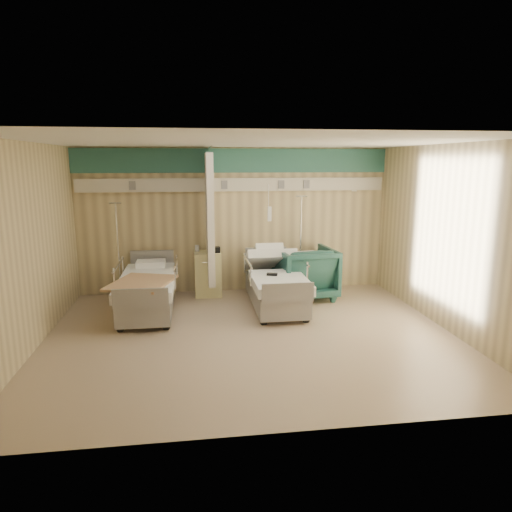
{
  "coord_description": "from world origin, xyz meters",
  "views": [
    {
      "loc": [
        -0.8,
        -6.34,
        2.54
      ],
      "look_at": [
        0.16,
        0.6,
        1.08
      ],
      "focal_mm": 32.0,
      "sensor_mm": 36.0,
      "label": 1
    }
  ],
  "objects_px": {
    "iv_stand_left": "(120,280)",
    "bedside_cabinet": "(208,274)",
    "visitor_armchair": "(305,273)",
    "bed_left": "(148,295)",
    "iv_stand_right": "(300,272)",
    "bed_right": "(275,290)"
  },
  "relations": [
    {
      "from": "bed_right",
      "to": "bed_left",
      "type": "height_order",
      "value": "same"
    },
    {
      "from": "iv_stand_left",
      "to": "bed_right",
      "type": "bearing_deg",
      "value": -17.18
    },
    {
      "from": "bedside_cabinet",
      "to": "iv_stand_left",
      "type": "relative_size",
      "value": 0.47
    },
    {
      "from": "bed_right",
      "to": "bed_left",
      "type": "distance_m",
      "value": 2.2
    },
    {
      "from": "bed_left",
      "to": "bedside_cabinet",
      "type": "distance_m",
      "value": 1.39
    },
    {
      "from": "visitor_armchair",
      "to": "bedside_cabinet",
      "type": "bearing_deg",
      "value": -19.09
    },
    {
      "from": "bed_right",
      "to": "bedside_cabinet",
      "type": "height_order",
      "value": "bedside_cabinet"
    },
    {
      "from": "bed_right",
      "to": "iv_stand_right",
      "type": "height_order",
      "value": "iv_stand_right"
    },
    {
      "from": "bed_right",
      "to": "iv_stand_right",
      "type": "bearing_deg",
      "value": 54.74
    },
    {
      "from": "visitor_armchair",
      "to": "iv_stand_left",
      "type": "xyz_separation_m",
      "value": [
        -3.44,
        0.37,
        -0.12
      ]
    },
    {
      "from": "bed_left",
      "to": "bedside_cabinet",
      "type": "bearing_deg",
      "value": 40.6
    },
    {
      "from": "iv_stand_left",
      "to": "bedside_cabinet",
      "type": "bearing_deg",
      "value": 1.34
    },
    {
      "from": "bed_left",
      "to": "iv_stand_right",
      "type": "bearing_deg",
      "value": 18.26
    },
    {
      "from": "bed_right",
      "to": "iv_stand_right",
      "type": "xyz_separation_m",
      "value": [
        0.67,
        0.95,
        0.07
      ]
    },
    {
      "from": "bedside_cabinet",
      "to": "iv_stand_right",
      "type": "distance_m",
      "value": 1.82
    },
    {
      "from": "bed_right",
      "to": "iv_stand_left",
      "type": "height_order",
      "value": "iv_stand_left"
    },
    {
      "from": "iv_stand_right",
      "to": "bedside_cabinet",
      "type": "bearing_deg",
      "value": -178.53
    },
    {
      "from": "bed_right",
      "to": "bedside_cabinet",
      "type": "xyz_separation_m",
      "value": [
        -1.15,
        0.9,
        0.11
      ]
    },
    {
      "from": "iv_stand_right",
      "to": "iv_stand_left",
      "type": "xyz_separation_m",
      "value": [
        -3.46,
        -0.09,
        -0.02
      ]
    },
    {
      "from": "visitor_armchair",
      "to": "iv_stand_right",
      "type": "height_order",
      "value": "iv_stand_right"
    },
    {
      "from": "bed_left",
      "to": "iv_stand_right",
      "type": "height_order",
      "value": "iv_stand_right"
    },
    {
      "from": "visitor_armchair",
      "to": "iv_stand_left",
      "type": "bearing_deg",
      "value": -12.42
    }
  ]
}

